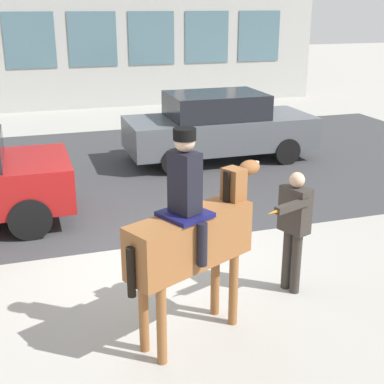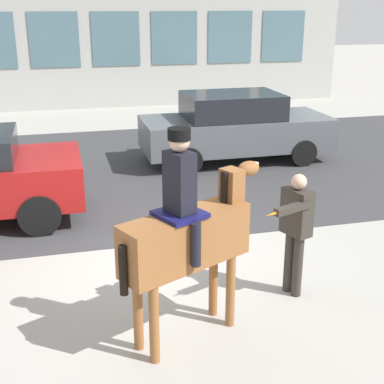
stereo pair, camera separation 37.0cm
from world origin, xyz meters
TOP-DOWN VIEW (x-y plane):
  - ground_plane at (0.00, 0.00)m, footprint 80.00×80.00m
  - road_surface at (0.00, 4.75)m, footprint 19.76×8.50m
  - mounted_horse_lead at (0.11, -2.07)m, footprint 1.83×1.09m
  - pedestrian_bystander at (1.69, -1.48)m, footprint 0.78×0.67m
  - street_car_far_lane at (3.01, 4.90)m, footprint 4.57×1.94m

SIDE VIEW (x-z plane):
  - ground_plane at x=0.00m, z-range 0.00..0.00m
  - road_surface at x=0.00m, z-range 0.00..0.01m
  - street_car_far_lane at x=3.01m, z-range 0.02..1.68m
  - pedestrian_bystander at x=1.69m, z-range 0.15..1.83m
  - mounted_horse_lead at x=0.11m, z-range 0.06..2.56m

